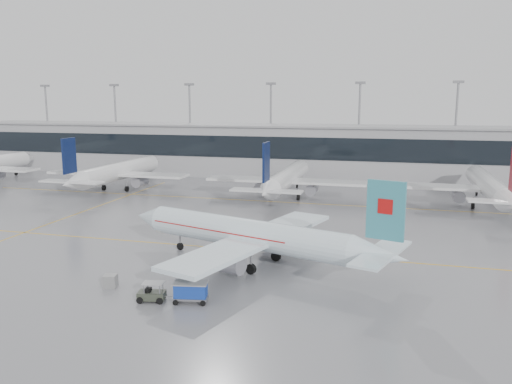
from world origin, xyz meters
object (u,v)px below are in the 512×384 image
(air_canada_jet, at_px, (255,236))
(baggage_tug, at_px, (152,295))
(gse_unit, at_px, (110,281))
(baggage_cart, at_px, (191,291))

(air_canada_jet, bearing_deg, baggage_tug, 79.78)
(baggage_tug, xyz_separation_m, gse_unit, (-5.47, 2.11, -0.00))
(baggage_tug, height_order, baggage_cart, baggage_cart)
(air_canada_jet, height_order, gse_unit, air_canada_jet)
(air_canada_jet, distance_m, baggage_cart, 12.04)
(air_canada_jet, height_order, baggage_tug, air_canada_jet)
(air_canada_jet, relative_size, gse_unit, 27.30)
(baggage_cart, distance_m, gse_unit, 9.13)
(baggage_tug, xyz_separation_m, baggage_cart, (3.54, 0.66, 0.48))
(baggage_cart, bearing_deg, gse_unit, 160.24)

